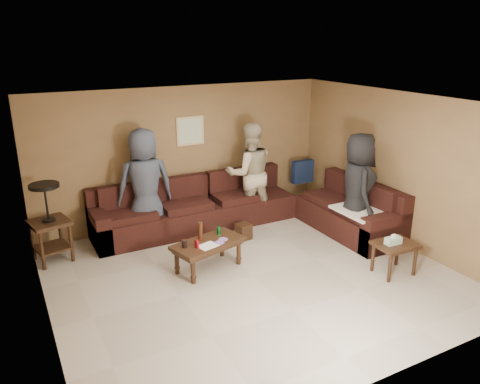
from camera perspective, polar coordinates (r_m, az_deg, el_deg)
The scene contains 10 objects.
room at distance 6.30m, azimuth 1.62°, elevation 3.19°, with size 5.60×5.50×2.50m.
sectional_sofa at distance 8.36m, azimuth 1.27°, elevation -2.51°, with size 4.65×2.90×0.97m.
coffee_table at distance 6.97m, azimuth -3.95°, elevation -6.55°, with size 1.17×0.79×0.73m.
end_table_left at distance 7.67m, azimuth -22.27°, elevation -3.33°, with size 0.65×0.65×1.25m.
side_table_right at distance 7.18m, azimuth 18.34°, elevation -6.43°, with size 0.61×0.51×0.63m.
waste_bin at distance 8.05m, azimuth 0.42°, elevation -4.82°, with size 0.23×0.23×0.27m, color #331D11.
wall_art at distance 8.51m, azimuth -6.09°, elevation 7.42°, with size 0.52×0.04×0.52m.
person_left at distance 7.95m, azimuth -11.49°, elevation 0.82°, with size 0.94×0.61×1.92m, color #333947.
person_middle at distance 8.58m, azimuth 1.19°, elevation 2.31°, with size 0.90×0.70×1.86m, color tan.
person_right at distance 7.98m, azimuth 14.12°, elevation 0.45°, with size 0.91×0.59×1.85m, color black.
Camera 1 is at (-3.01, -5.28, 3.34)m, focal length 35.00 mm.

